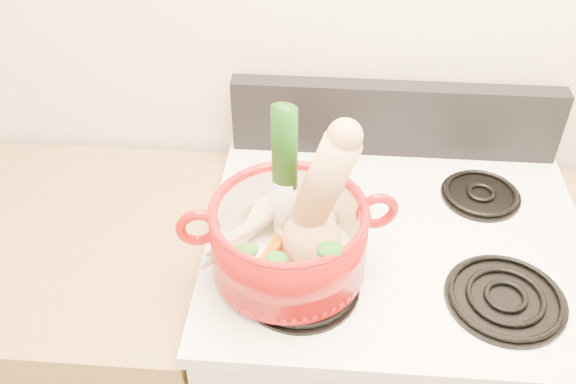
# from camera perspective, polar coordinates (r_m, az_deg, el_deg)

# --- Properties ---
(wall_back) EXTENTS (3.50, 0.02, 2.60)m
(wall_back) POSITION_cam_1_polar(r_m,az_deg,el_deg) (1.45, 10.47, 16.13)
(wall_back) COLOR white
(wall_back) RESTS_ON floor
(stove_body) EXTENTS (0.76, 0.65, 0.92)m
(stove_body) POSITION_cam_1_polar(r_m,az_deg,el_deg) (1.72, 7.84, -15.79)
(stove_body) COLOR white
(stove_body) RESTS_ON floor
(cooktop) EXTENTS (0.78, 0.67, 0.03)m
(cooktop) POSITION_cam_1_polar(r_m,az_deg,el_deg) (1.35, 9.60, -4.30)
(cooktop) COLOR white
(cooktop) RESTS_ON stove_body
(control_backsplash) EXTENTS (0.76, 0.05, 0.18)m
(control_backsplash) POSITION_cam_1_polar(r_m,az_deg,el_deg) (1.53, 9.45, 6.41)
(control_backsplash) COLOR black
(control_backsplash) RESTS_ON cooktop
(burner_front_left) EXTENTS (0.22, 0.22, 0.02)m
(burner_front_left) POSITION_cam_1_polar(r_m,az_deg,el_deg) (1.22, 1.11, -8.28)
(burner_front_left) COLOR black
(burner_front_left) RESTS_ON cooktop
(burner_front_right) EXTENTS (0.22, 0.22, 0.02)m
(burner_front_right) POSITION_cam_1_polar(r_m,az_deg,el_deg) (1.26, 18.78, -8.85)
(burner_front_right) COLOR black
(burner_front_right) RESTS_ON cooktop
(burner_back_left) EXTENTS (0.17, 0.17, 0.02)m
(burner_back_left) POSITION_cam_1_polar(r_m,az_deg,el_deg) (1.44, 1.87, 0.62)
(burner_back_left) COLOR black
(burner_back_left) RESTS_ON cooktop
(burner_back_right) EXTENTS (0.17, 0.17, 0.02)m
(burner_back_right) POSITION_cam_1_polar(r_m,az_deg,el_deg) (1.48, 16.77, -0.13)
(burner_back_right) COLOR black
(burner_back_right) RESTS_ON cooktop
(dutch_oven) EXTENTS (0.34, 0.34, 0.14)m
(dutch_oven) POSITION_cam_1_polar(r_m,az_deg,el_deg) (1.19, 0.08, -4.17)
(dutch_oven) COLOR #9B0B0A
(dutch_oven) RESTS_ON burner_front_left
(pot_handle_left) EXTENTS (0.08, 0.04, 0.08)m
(pot_handle_left) POSITION_cam_1_polar(r_m,az_deg,el_deg) (1.15, -8.01, -3.16)
(pot_handle_left) COLOR #9B0B0A
(pot_handle_left) RESTS_ON dutch_oven
(pot_handle_right) EXTENTS (0.08, 0.04, 0.08)m
(pot_handle_right) POSITION_cam_1_polar(r_m,az_deg,el_deg) (1.19, 7.93, -1.68)
(pot_handle_right) COLOR #9B0B0A
(pot_handle_right) RESTS_ON dutch_oven
(squash) EXTENTS (0.23, 0.18, 0.31)m
(squash) POSITION_cam_1_polar(r_m,az_deg,el_deg) (1.12, 2.22, -0.78)
(squash) COLOR tan
(squash) RESTS_ON dutch_oven
(leek) EXTENTS (0.06, 0.06, 0.31)m
(leek) POSITION_cam_1_polar(r_m,az_deg,el_deg) (1.15, -0.30, 1.57)
(leek) COLOR beige
(leek) RESTS_ON dutch_oven
(ginger) EXTENTS (0.10, 0.08, 0.04)m
(ginger) POSITION_cam_1_polar(r_m,az_deg,el_deg) (1.26, 2.11, -2.61)
(ginger) COLOR tan
(ginger) RESTS_ON dutch_oven
(parsnip_0) EXTENTS (0.12, 0.24, 0.07)m
(parsnip_0) POSITION_cam_1_polar(r_m,az_deg,el_deg) (1.25, -3.39, -2.97)
(parsnip_0) COLOR beige
(parsnip_0) RESTS_ON dutch_oven
(parsnip_1) EXTENTS (0.16, 0.18, 0.06)m
(parsnip_1) POSITION_cam_1_polar(r_m,az_deg,el_deg) (1.22, -4.17, -3.86)
(parsnip_1) COLOR beige
(parsnip_1) RESTS_ON dutch_oven
(parsnip_2) EXTENTS (0.08, 0.18, 0.05)m
(parsnip_2) POSITION_cam_1_polar(r_m,az_deg,el_deg) (1.24, -0.71, -2.78)
(parsnip_2) COLOR beige
(parsnip_2) RESTS_ON dutch_oven
(parsnip_3) EXTENTS (0.16, 0.15, 0.05)m
(parsnip_3) POSITION_cam_1_polar(r_m,az_deg,el_deg) (1.21, -3.89, -3.32)
(parsnip_3) COLOR beige
(parsnip_3) RESTS_ON dutch_oven
(carrot_0) EXTENTS (0.04, 0.14, 0.04)m
(carrot_0) POSITION_cam_1_polar(r_m,az_deg,el_deg) (1.17, -0.84, -6.80)
(carrot_0) COLOR #E0520B
(carrot_0) RESTS_ON dutch_oven
(carrot_1) EXTENTS (0.07, 0.14, 0.04)m
(carrot_1) POSITION_cam_1_polar(r_m,az_deg,el_deg) (1.18, -2.13, -6.06)
(carrot_1) COLOR #DE5E0B
(carrot_1) RESTS_ON dutch_oven
(carrot_2) EXTENTS (0.12, 0.19, 0.05)m
(carrot_2) POSITION_cam_1_polar(r_m,az_deg,el_deg) (1.19, 1.84, -5.16)
(carrot_2) COLOR #BB4F09
(carrot_2) RESTS_ON dutch_oven
(carrot_3) EXTENTS (0.08, 0.13, 0.04)m
(carrot_3) POSITION_cam_1_polar(r_m,az_deg,el_deg) (1.16, -1.87, -6.01)
(carrot_3) COLOR #C44909
(carrot_3) RESTS_ON dutch_oven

